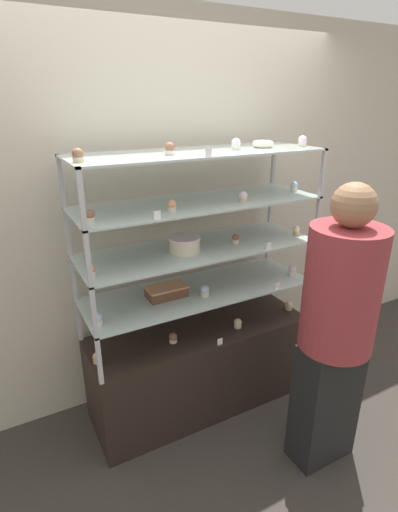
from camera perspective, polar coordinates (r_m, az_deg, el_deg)
ground_plane at (r=3.10m, az=-0.00°, el=-19.98°), size 20.00×20.00×0.00m
back_wall at (r=2.79m, az=-3.91°, el=5.72°), size 8.00×0.05×2.60m
display_base at (r=2.91m, az=-0.00°, el=-15.43°), size 1.49×0.51×0.62m
display_riser_lower at (r=2.60m, az=-0.00°, el=-5.10°), size 1.49×0.51×0.29m
display_riser_middle at (r=2.48m, az=-0.00°, el=0.91°), size 1.49×0.51×0.29m
display_riser_upper at (r=2.40m, az=-0.00°, el=7.44°), size 1.49×0.51×0.29m
display_riser_top at (r=2.34m, az=-0.00°, el=14.36°), size 1.49×0.51×0.29m
layer_cake_centerpiece at (r=2.39m, az=-2.10°, el=1.70°), size 0.19×0.19×0.09m
sheet_cake_frosted at (r=2.50m, az=-4.66°, el=-5.06°), size 0.25×0.14×0.07m
cupcake_0 at (r=2.48m, az=-14.34°, el=-13.90°), size 0.05×0.05×0.06m
cupcake_1 at (r=2.58m, az=-3.72°, el=-11.60°), size 0.05×0.05×0.06m
cupcake_2 at (r=2.74m, az=5.56°, el=-9.55°), size 0.05×0.05×0.06m
cupcake_3 at (r=3.01m, az=12.70°, el=-6.95°), size 0.05×0.05×0.06m
price_tag_0 at (r=2.56m, az=3.02°, el=-12.12°), size 0.04×0.00×0.04m
cupcake_4 at (r=2.26m, az=-14.29°, el=-8.72°), size 0.06×0.06×0.07m
cupcake_5 at (r=2.50m, az=0.84°, el=-4.99°), size 0.06×0.06×0.07m
cupcake_6 at (r=2.86m, az=13.16°, el=-2.04°), size 0.06×0.06×0.07m
price_tag_1 at (r=2.64m, az=11.13°, el=-4.19°), size 0.04×0.00×0.04m
cupcake_7 at (r=2.14m, az=-15.14°, el=-2.02°), size 0.05×0.05×0.06m
cupcake_8 at (r=2.54m, az=5.25°, el=2.47°), size 0.05×0.05×0.06m
cupcake_9 at (r=2.78m, az=13.70°, el=3.56°), size 0.05×0.05×0.06m
price_tag_2 at (r=2.47m, az=9.93°, el=1.43°), size 0.04×0.00×0.04m
cupcake_10 at (r=2.05m, az=-15.34°, el=5.56°), size 0.05×0.05×0.06m
cupcake_11 at (r=2.18m, az=-3.91°, el=7.22°), size 0.05×0.05×0.06m
cupcake_12 at (r=2.39m, az=6.34°, el=8.42°), size 0.05×0.05×0.06m
cupcake_13 at (r=2.74m, az=13.40°, el=9.63°), size 0.05×0.05×0.06m
price_tag_3 at (r=2.03m, az=-5.97°, el=5.84°), size 0.04×0.00×0.04m
cupcake_14 at (r=2.00m, az=-16.92°, el=13.59°), size 0.05×0.05×0.07m
cupcake_15 at (r=2.18m, az=-4.19°, el=15.01°), size 0.05×0.05×0.07m
cupcake_16 at (r=2.41m, az=5.30°, el=15.61°), size 0.05×0.05×0.07m
cupcake_17 at (r=2.65m, az=14.56°, el=15.58°), size 0.05×0.05×0.07m
price_tag_4 at (r=2.10m, az=1.35°, el=14.57°), size 0.04×0.00×0.04m
donut_glazed at (r=2.57m, az=9.14°, el=15.53°), size 0.13×0.13×0.04m
customer_figure at (r=2.32m, az=19.00°, el=-9.54°), size 0.39×0.39×1.69m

